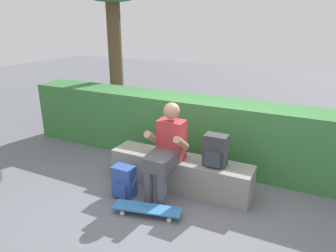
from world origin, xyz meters
TOP-DOWN VIEW (x-y plane):
  - ground_plane at (0.00, 0.00)m, footprint 24.00×24.00m
  - bench_main at (0.00, 0.41)m, footprint 1.92×0.41m
  - person_skater at (-0.10, 0.21)m, footprint 0.49×0.62m
  - skateboard_near_person at (-0.07, -0.34)m, footprint 0.82×0.37m
  - backpack_on_bench at (0.48, 0.40)m, footprint 0.28×0.23m
  - backpack_on_ground at (-0.55, -0.11)m, footprint 0.28×0.23m
  - hedge_row at (-0.17, 1.29)m, footprint 5.94×0.62m

SIDE VIEW (x-z plane):
  - ground_plane at x=0.00m, z-range 0.00..0.00m
  - skateboard_near_person at x=-0.07m, z-range 0.03..0.12m
  - backpack_on_ground at x=-0.55m, z-range -0.01..0.39m
  - bench_main at x=0.00m, z-range 0.00..0.43m
  - hedge_row at x=-0.17m, z-range 0.00..1.01m
  - backpack_on_bench at x=0.48m, z-range 0.42..0.82m
  - person_skater at x=-0.10m, z-range 0.04..1.22m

